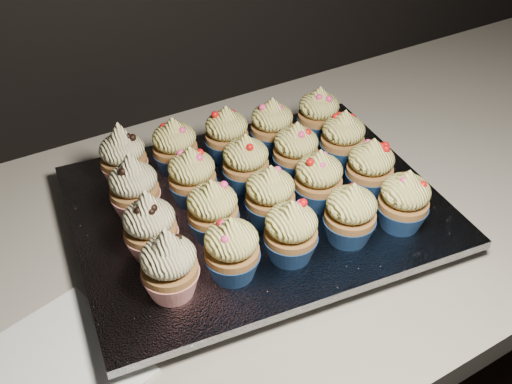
{
  "coord_description": "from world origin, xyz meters",
  "views": [
    {
      "loc": [
        -0.33,
        1.19,
        1.41
      ],
      "look_at": [
        -0.04,
        1.69,
        0.95
      ],
      "focal_mm": 40.0,
      "sensor_mm": 36.0,
      "label": 1
    }
  ],
  "objects": [
    {
      "name": "cupcake_17",
      "position": [
        -0.02,
        1.8,
        0.97
      ],
      "size": [
        0.06,
        0.06,
        0.08
      ],
      "color": "navy",
      "rests_on": "foil_lining"
    },
    {
      "name": "napkin",
      "position": [
        -0.34,
        1.59,
        0.9
      ],
      "size": [
        0.2,
        0.2,
        0.0
      ],
      "primitive_type": "cube",
      "rotation": [
        0.0,
        0.0,
        0.26
      ],
      "color": "white",
      "rests_on": "worktop"
    },
    {
      "name": "cupcake_19",
      "position": [
        0.12,
        1.77,
        0.97
      ],
      "size": [
        0.06,
        0.06,
        0.08
      ],
      "color": "navy",
      "rests_on": "foil_lining"
    },
    {
      "name": "cupcake_18",
      "position": [
        0.04,
        1.78,
        0.97
      ],
      "size": [
        0.06,
        0.06,
        0.08
      ],
      "color": "navy",
      "rests_on": "foil_lining"
    },
    {
      "name": "cupcake_2",
      "position": [
        -0.06,
        1.58,
        0.97
      ],
      "size": [
        0.06,
        0.06,
        0.08
      ],
      "color": "navy",
      "rests_on": "foil_lining"
    },
    {
      "name": "cupcake_16",
      "position": [
        -0.1,
        1.8,
        0.97
      ],
      "size": [
        0.06,
        0.06,
        0.08
      ],
      "color": "navy",
      "rests_on": "foil_lining"
    },
    {
      "name": "cupcake_7",
      "position": [
        -0.04,
        1.65,
        0.97
      ],
      "size": [
        0.06,
        0.06,
        0.08
      ],
      "color": "navy",
      "rests_on": "foil_lining"
    },
    {
      "name": "cupcake_1",
      "position": [
        -0.13,
        1.59,
        0.97
      ],
      "size": [
        0.06,
        0.06,
        0.08
      ],
      "color": "navy",
      "rests_on": "foil_lining"
    },
    {
      "name": "cupcake_3",
      "position": [
        0.02,
        1.57,
        0.97
      ],
      "size": [
        0.06,
        0.06,
        0.08
      ],
      "color": "navy",
      "rests_on": "foil_lining"
    },
    {
      "name": "cupcake_10",
      "position": [
        -0.18,
        1.74,
        0.97
      ],
      "size": [
        0.06,
        0.06,
        0.1
      ],
      "color": "red",
      "rests_on": "foil_lining"
    },
    {
      "name": "cupcake_8",
      "position": [
        0.03,
        1.64,
        0.97
      ],
      "size": [
        0.06,
        0.06,
        0.08
      ],
      "color": "navy",
      "rests_on": "foil_lining"
    },
    {
      "name": "worktop",
      "position": [
        0.0,
        1.7,
        0.88
      ],
      "size": [
        2.44,
        0.64,
        0.04
      ],
      "primitive_type": "cube",
      "color": "beige",
      "rests_on": "cabinet"
    },
    {
      "name": "cupcake_11",
      "position": [
        -0.11,
        1.73,
        0.97
      ],
      "size": [
        0.06,
        0.06,
        0.08
      ],
      "color": "navy",
      "rests_on": "foil_lining"
    },
    {
      "name": "cupcake_12",
      "position": [
        -0.03,
        1.72,
        0.97
      ],
      "size": [
        0.06,
        0.06,
        0.08
      ],
      "color": "navy",
      "rests_on": "foil_lining"
    },
    {
      "name": "cupcake_6",
      "position": [
        -0.12,
        1.66,
        0.97
      ],
      "size": [
        0.06,
        0.06,
        0.08
      ],
      "color": "navy",
      "rests_on": "foil_lining"
    },
    {
      "name": "cupcake_5",
      "position": [
        -0.19,
        1.67,
        0.97
      ],
      "size": [
        0.06,
        0.06,
        0.1
      ],
      "color": "red",
      "rests_on": "foil_lining"
    },
    {
      "name": "cupcake_14",
      "position": [
        0.11,
        1.7,
        0.97
      ],
      "size": [
        0.06,
        0.06,
        0.08
      ],
      "color": "navy",
      "rests_on": "foil_lining"
    },
    {
      "name": "cupcake_13",
      "position": [
        0.04,
        1.71,
        0.97
      ],
      "size": [
        0.06,
        0.06,
        0.08
      ],
      "color": "navy",
      "rests_on": "foil_lining"
    },
    {
      "name": "baking_tray",
      "position": [
        -0.04,
        1.69,
        0.91
      ],
      "size": [
        0.47,
        0.38,
        0.02
      ],
      "primitive_type": "cube",
      "rotation": [
        0.0,
        0.0,
        -0.13
      ],
      "color": "black",
      "rests_on": "worktop"
    },
    {
      "name": "cupcake_4",
      "position": [
        0.09,
        1.55,
        0.97
      ],
      "size": [
        0.06,
        0.06,
        0.08
      ],
      "color": "navy",
      "rests_on": "foil_lining"
    },
    {
      "name": "cupcake_9",
      "position": [
        0.1,
        1.63,
        0.97
      ],
      "size": [
        0.06,
        0.06,
        0.08
      ],
      "color": "navy",
      "rests_on": "foil_lining"
    },
    {
      "name": "cupcake_0",
      "position": [
        -0.2,
        1.6,
        0.97
      ],
      "size": [
        0.06,
        0.06,
        0.1
      ],
      "color": "red",
      "rests_on": "foil_lining"
    },
    {
      "name": "cupcake_15",
      "position": [
        -0.17,
        1.81,
        0.97
      ],
      "size": [
        0.06,
        0.06,
        0.1
      ],
      "color": "red",
      "rests_on": "foil_lining"
    },
    {
      "name": "foil_lining",
      "position": [
        -0.04,
        1.69,
        0.93
      ],
      "size": [
        0.51,
        0.42,
        0.01
      ],
      "primitive_type": "cube",
      "rotation": [
        0.0,
        0.0,
        -0.13
      ],
      "color": "silver",
      "rests_on": "baking_tray"
    }
  ]
}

